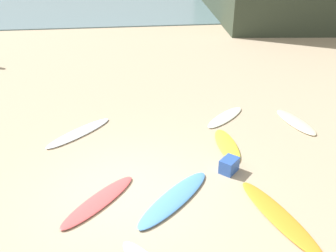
{
  "coord_description": "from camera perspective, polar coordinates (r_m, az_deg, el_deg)",
  "views": [
    {
      "loc": [
        0.04,
        -6.45,
        5.02
      ],
      "look_at": [
        1.37,
        2.59,
        0.3
      ],
      "focal_mm": 36.32,
      "sensor_mm": 36.0,
      "label": 1
    }
  ],
  "objects": [
    {
      "name": "beach_cooler",
      "position": [
        8.8,
        10.21,
        -6.51
      ],
      "size": [
        0.59,
        0.58,
        0.37
      ],
      "primitive_type": "cube",
      "rotation": [
        0.0,
        0.0,
        0.77
      ],
      "color": "#2D56B2",
      "rests_on": "ground_plane"
    },
    {
      "name": "surfboard_4",
      "position": [
        10.82,
        -14.65,
        -1.06
      ],
      "size": [
        2.08,
        2.07,
        0.07
      ],
      "primitive_type": "ellipsoid",
      "rotation": [
        0.0,
        0.0,
        -0.79
      ],
      "color": "white",
      "rests_on": "ground_plane"
    },
    {
      "name": "ground_plane",
      "position": [
        8.17,
        -7.02,
        -10.8
      ],
      "size": [
        120.0,
        120.0,
        0.0
      ],
      "primitive_type": "plane",
      "color": "tan"
    },
    {
      "name": "surfboard_8",
      "position": [
        11.62,
        9.59,
        1.5
      ],
      "size": [
        1.84,
        1.77,
        0.07
      ],
      "primitive_type": "ellipsoid",
      "rotation": [
        0.0,
        0.0,
        2.32
      ],
      "color": "silver",
      "rests_on": "ground_plane"
    },
    {
      "name": "surfboard_5",
      "position": [
        7.94,
        -11.47,
        -12.18
      ],
      "size": [
        1.86,
        1.95,
        0.08
      ],
      "primitive_type": "ellipsoid",
      "rotation": [
        0.0,
        0.0,
        -0.74
      ],
      "color": "#D75050",
      "rests_on": "ground_plane"
    },
    {
      "name": "surfboard_2",
      "position": [
        9.96,
        9.86,
        -3.18
      ],
      "size": [
        0.64,
        1.94,
        0.07
      ],
      "primitive_type": "ellipsoid",
      "rotation": [
        0.0,
        0.0,
        -0.04
      ],
      "color": "yellow",
      "rests_on": "ground_plane"
    },
    {
      "name": "surfboard_1",
      "position": [
        11.88,
        20.58,
        0.66
      ],
      "size": [
        0.87,
        2.02,
        0.08
      ],
      "primitive_type": "ellipsoid",
      "rotation": [
        0.0,
        0.0,
        3.29
      ],
      "color": "#F4E8C1",
      "rests_on": "ground_plane"
    },
    {
      "name": "surfboard_7",
      "position": [
        7.85,
        1.1,
        -12.02
      ],
      "size": [
        2.15,
        2.14,
        0.09
      ],
      "primitive_type": "ellipsoid",
      "rotation": [
        0.0,
        0.0,
        2.35
      ],
      "color": "#4F91E1",
      "rests_on": "ground_plane"
    },
    {
      "name": "surfboard_3",
      "position": [
        7.78,
        18.0,
        -14.13
      ],
      "size": [
        1.14,
        2.58,
        0.07
      ],
      "primitive_type": "ellipsoid",
      "rotation": [
        0.0,
        0.0,
        0.25
      ],
      "color": "orange",
      "rests_on": "ground_plane"
    }
  ]
}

